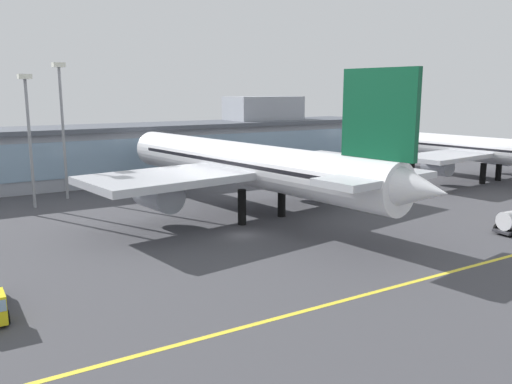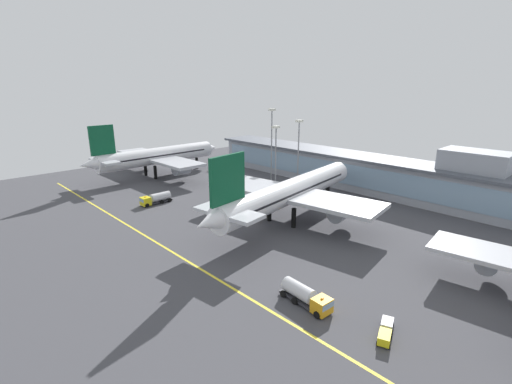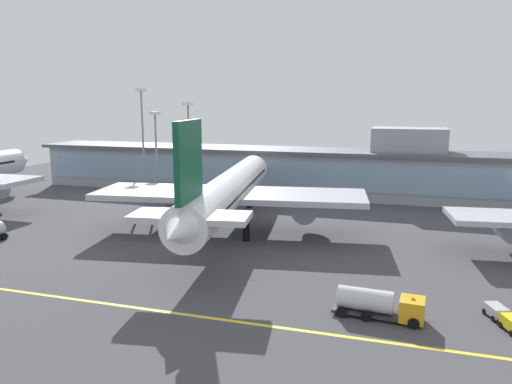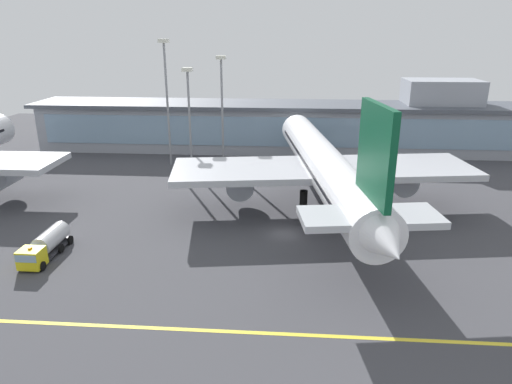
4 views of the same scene
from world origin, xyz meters
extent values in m
plane|color=#424247|center=(0.00, 0.00, 0.00)|extent=(180.00, 180.00, 0.00)
cube|color=yellow|center=(0.00, -22.00, 0.01)|extent=(144.00, 0.50, 0.01)
cube|color=#9399A3|center=(0.00, 46.57, 4.97)|extent=(112.26, 12.00, 9.93)
cube|color=#84A3BC|center=(0.00, 40.52, 5.46)|extent=(107.77, 0.20, 6.36)
cube|color=#4C515B|center=(0.00, 46.57, 10.33)|extent=(115.26, 14.00, 0.80)
cube|color=#9399A3|center=(33.68, 48.57, 12.93)|extent=(16.00, 10.00, 6.00)
cone|color=silver|center=(-57.96, 32.44, 7.38)|extent=(5.68, 5.38, 5.61)
cylinder|color=#999EA8|center=(-45.25, 10.30, 4.31)|extent=(4.20, 5.80, 4.13)
cylinder|color=black|center=(2.63, 4.52, 2.34)|extent=(1.10, 1.10, 4.68)
cylinder|color=black|center=(9.57, 5.52, 2.34)|extent=(1.10, 1.10, 4.68)
cylinder|color=black|center=(2.70, 28.51, 2.34)|extent=(1.10, 1.10, 4.68)
cylinder|color=white|center=(5.51, 9.11, 7.31)|extent=(13.19, 51.91, 5.85)
cone|color=white|center=(1.56, 36.38, 7.31)|extent=(6.25, 6.00, 5.55)
cone|color=white|center=(9.50, -18.45, 7.75)|extent=(5.84, 7.08, 4.97)
cube|color=#84A3BC|center=(2.10, 32.60, 8.33)|extent=(4.93, 4.68, 1.75)
cube|color=black|center=(5.51, 9.11, 7.75)|extent=(12.06, 43.75, 0.47)
cube|color=#B7BAC1|center=(5.51, 9.11, 6.58)|extent=(45.72, 18.63, 0.94)
cylinder|color=#999EA8|center=(-7.06, 9.16, 4.27)|extent=(5.01, 7.23, 4.09)
cylinder|color=#999EA8|center=(17.55, 12.73, 4.27)|extent=(5.01, 7.23, 4.09)
cube|color=#0C4C2D|center=(8.77, -13.36, 14.91)|extent=(2.03, 9.29, 9.35)
cube|color=#B7BAC1|center=(8.77, -13.36, 8.18)|extent=(14.88, 7.66, 0.75)
cylinder|color=black|center=(-27.44, -12.26, 0.55)|extent=(0.30, 1.10, 1.10)
cylinder|color=black|center=(-30.04, -12.26, 0.55)|extent=(0.30, 1.10, 1.10)
cylinder|color=black|center=(-27.44, -7.76, 0.55)|extent=(0.30, 1.10, 1.10)
cylinder|color=black|center=(-30.04, -7.76, 0.55)|extent=(0.30, 1.10, 1.10)
cylinder|color=black|center=(-27.43, -5.24, 0.55)|extent=(0.30, 1.10, 1.10)
cylinder|color=black|center=(-30.03, -5.24, 0.55)|extent=(0.30, 1.10, 1.10)
cube|color=#2D2D33|center=(-28.74, -7.94, 0.45)|extent=(2.35, 7.56, 0.30)
cube|color=yellow|center=(-28.74, -11.99, 1.40)|extent=(2.60, 2.35, 2.20)
cube|color=#84A3BC|center=(-28.74, -11.99, 1.88)|extent=(2.50, 2.44, 0.88)
cylinder|color=silver|center=(-28.74, -7.40, 1.75)|extent=(2.31, 5.58, 2.30)
cube|color=orange|center=(-28.74, -11.99, 2.62)|extent=(0.30, 0.40, 0.20)
cylinder|color=gray|center=(-13.12, 33.99, 10.42)|extent=(0.44, 0.44, 20.84)
cube|color=silver|center=(-13.12, 33.99, 21.19)|extent=(1.80, 1.80, 0.70)
cylinder|color=gray|center=(-23.81, 32.69, 11.95)|extent=(0.44, 0.44, 23.89)
cube|color=silver|center=(-23.81, 32.69, 24.24)|extent=(1.80, 1.80, 0.70)
cylinder|color=gray|center=(-18.80, 29.46, 9.45)|extent=(0.44, 0.44, 18.90)
cube|color=silver|center=(-18.80, 29.46, 19.25)|extent=(1.80, 1.80, 0.70)
camera|label=1|loc=(-30.85, -53.65, 17.33)|focal=37.01mm
camera|label=2|loc=(60.54, -55.59, 32.09)|focal=25.42mm
camera|label=3|loc=(32.56, -64.57, 21.64)|focal=33.93mm
camera|label=4|loc=(0.46, -57.21, 25.99)|focal=32.30mm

